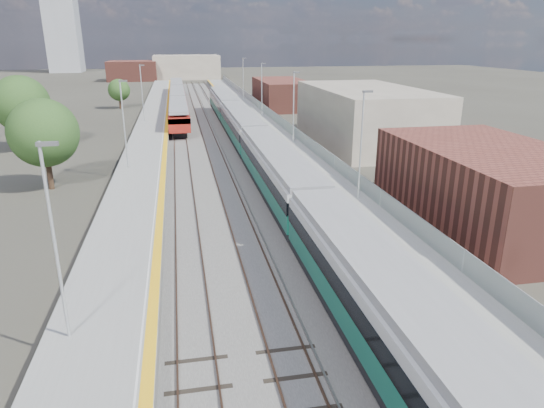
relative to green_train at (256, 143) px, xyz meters
name	(u,v)px	position (x,y,z in m)	size (l,w,h in m)	color
ground	(226,139)	(-1.50, 14.00, -2.30)	(320.00, 320.00, 0.00)	#47443A
ballast_bed	(206,136)	(-3.75, 16.50, -2.27)	(10.50, 155.00, 0.06)	#565451
tracks	(210,133)	(-3.15, 18.18, -2.19)	(8.96, 160.00, 0.17)	#4C3323
platform_right	(264,130)	(3.78, 16.49, -1.76)	(4.70, 155.00, 8.52)	slate
platform_left	(151,134)	(-10.55, 16.49, -1.78)	(4.30, 155.00, 8.52)	slate
buildings	(128,43)	(-19.62, 102.60, 8.40)	(72.00, 185.50, 40.00)	brown
green_train	(256,143)	(0.00, 0.00, 0.00)	(2.97, 82.51, 3.26)	black
red_train	(178,99)	(-7.00, 41.17, -0.29)	(2.70, 54.77, 3.41)	black
tree_a	(44,133)	(-17.70, -4.00, 2.35)	(5.45, 5.45, 7.39)	#382619
tree_b	(21,104)	(-23.65, 11.94, 2.82)	(6.00, 6.00, 8.14)	#382619
tree_c	(119,90)	(-17.01, 45.52, 0.93)	(3.79, 3.79, 5.14)	#382619
tree_d	(359,95)	(20.60, 27.22, 1.23)	(4.14, 4.14, 5.61)	#382619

